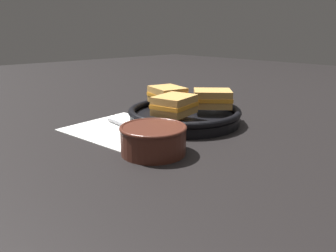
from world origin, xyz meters
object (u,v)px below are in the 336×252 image
Objects in this scene: skillet at (184,115)px; sandwich_far_left at (167,95)px; spoon at (134,129)px; soup_bowl at (153,138)px; sandwich_near_right at (212,98)px; sandwich_near_left at (174,105)px.

sandwich_far_left reaches higher than skillet.
soup_bowl is at bearing -18.78° from spoon.
soup_bowl is 1.06× the size of sandwich_near_right.
skillet is (0.02, 0.15, 0.01)m from spoon.
soup_bowl reaches higher than spoon.
soup_bowl is 0.29m from sandwich_near_right.
soup_bowl is 0.78× the size of spoon.
sandwich_near_left and sandwich_far_left have the same top height.
skillet is 0.09m from sandwich_near_right.
skillet is 0.09m from sandwich_near_left.
sandwich_near_right is at bearing 24.37° from sandwich_far_left.
sandwich_near_left is at bearing 60.62° from spoon.
sandwich_near_right is 1.10× the size of sandwich_far_left.
soup_bowl is 0.29m from sandwich_far_left.
sandwich_near_left is 0.13m from sandwich_far_left.
sandwich_near_right is at bearing 105.05° from soup_bowl.
soup_bowl is 1.17× the size of sandwich_near_left.
sandwich_near_right and sandwich_far_left have the same top height.
soup_bowl is at bearing -48.61° from sandwich_far_left.
spoon is 0.23m from sandwich_near_right.
spoon is 1.35× the size of sandwich_near_right.
soup_bowl is 0.45× the size of skillet.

